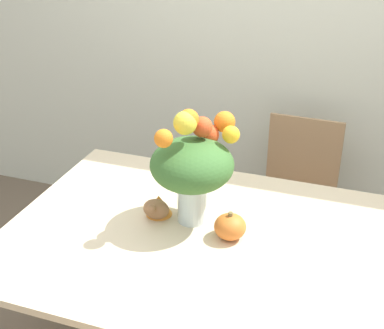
{
  "coord_description": "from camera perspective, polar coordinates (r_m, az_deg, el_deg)",
  "views": [
    {
      "loc": [
        0.55,
        -1.64,
        1.94
      ],
      "look_at": [
        -0.06,
        0.1,
        0.99
      ],
      "focal_mm": 50.0,
      "sensor_mm": 36.0,
      "label": 1
    }
  ],
  "objects": [
    {
      "name": "flower_vase",
      "position": [
        2.08,
        0.13,
        -0.04
      ],
      "size": [
        0.33,
        0.37,
        0.48
      ],
      "color": "silver",
      "rests_on": "dining_table"
    },
    {
      "name": "dining_chair_near_window",
      "position": [
        2.97,
        11.01,
        -3.37
      ],
      "size": [
        0.43,
        0.43,
        0.87
      ],
      "rotation": [
        0.0,
        0.0,
        -0.03
      ],
      "color": "#9E7A56",
      "rests_on": "ground_plane"
    },
    {
      "name": "wall_back",
      "position": [
        3.05,
        8.82,
        15.75
      ],
      "size": [
        8.0,
        0.06,
        2.7
      ],
      "color": "silver",
      "rests_on": "ground_plane"
    },
    {
      "name": "pumpkin",
      "position": [
        2.07,
        4.08,
        -6.62
      ],
      "size": [
        0.12,
        0.12,
        0.11
      ],
      "color": "orange",
      "rests_on": "dining_table"
    },
    {
      "name": "dining_table",
      "position": [
        2.15,
        0.53,
        -9.24
      ],
      "size": [
        1.51,
        1.13,
        0.74
      ],
      "color": "beige",
      "rests_on": "ground_plane"
    },
    {
      "name": "turkey_figurine",
      "position": [
        2.2,
        -3.69,
        -4.5
      ],
      "size": [
        0.11,
        0.15,
        0.09
      ],
      "color": "#936642",
      "rests_on": "dining_table"
    }
  ]
}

